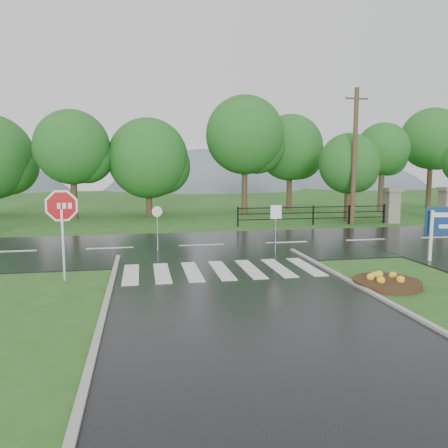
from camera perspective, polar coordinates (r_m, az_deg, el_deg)
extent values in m
plane|color=#295E1F|center=(10.17, 4.89, -12.78)|extent=(120.00, 120.00, 0.00)
cube|color=black|center=(19.68, -2.94, -2.89)|extent=(90.00, 8.00, 0.04)
cube|color=silver|center=(14.60, -12.05, -6.41)|extent=(0.50, 2.80, 0.02)
cube|color=silver|center=(14.61, -8.10, -6.32)|extent=(0.50, 2.80, 0.02)
cube|color=silver|center=(14.68, -4.18, -6.19)|extent=(0.50, 2.80, 0.02)
cube|color=silver|center=(14.83, -0.32, -6.04)|extent=(0.50, 2.80, 0.02)
cube|color=silver|center=(15.03, 3.45, -5.87)|extent=(0.50, 2.80, 0.02)
cube|color=silver|center=(15.30, 7.11, -5.67)|extent=(0.50, 2.80, 0.02)
cube|color=silver|center=(15.63, 10.61, -5.47)|extent=(0.50, 2.80, 0.02)
cube|color=gray|center=(29.73, 21.01, 2.05)|extent=(0.80, 0.80, 2.00)
cube|color=#6B6659|center=(29.66, 21.11, 4.20)|extent=(1.00, 1.00, 0.24)
cube|color=gray|center=(32.01, 27.12, 2.07)|extent=(0.80, 0.80, 2.00)
cube|color=#6B6659|center=(31.94, 27.24, 4.07)|extent=(1.00, 1.00, 0.24)
cube|color=black|center=(27.40, 11.57, 0.72)|extent=(9.50, 0.05, 0.05)
cube|color=black|center=(27.37, 11.58, 1.45)|extent=(9.50, 0.05, 0.05)
cube|color=black|center=(27.33, 11.60, 2.18)|extent=(9.50, 0.05, 0.05)
cube|color=black|center=(25.96, 1.82, 0.95)|extent=(0.08, 0.08, 1.20)
cube|color=black|center=(29.51, 20.15, 1.27)|extent=(0.08, 0.08, 1.20)
sphere|color=slate|center=(77.77, -2.49, -8.15)|extent=(48.00, 48.00, 48.00)
sphere|color=slate|center=(85.23, 16.52, -4.09)|extent=(36.00, 36.00, 36.00)
cube|color=#939399|center=(14.39, -20.25, -2.63)|extent=(0.07, 0.07, 2.23)
cylinder|color=white|center=(14.25, -20.46, 2.25)|extent=(1.34, 0.08, 1.34)
cylinder|color=#B00C12|center=(14.24, -20.47, 2.24)|extent=(1.16, 0.09, 1.17)
cube|color=silver|center=(17.92, 25.41, -1.45)|extent=(0.12, 0.12, 1.94)
cylinder|color=#332111|center=(13.91, 20.48, -7.25)|extent=(1.95, 1.95, 0.20)
cube|color=#939399|center=(17.66, 6.76, -1.00)|extent=(0.04, 0.04, 1.89)
cube|color=white|center=(17.54, 6.81, 1.56)|extent=(0.45, 0.04, 0.55)
cylinder|color=#939399|center=(18.47, -8.69, -0.84)|extent=(0.05, 0.05, 1.78)
cylinder|color=white|center=(18.35, -8.74, 1.63)|extent=(0.43, 0.15, 0.45)
cylinder|color=#473523|center=(27.76, 16.68, 8.31)|extent=(0.27, 0.27, 8.21)
cube|color=brown|center=(28.05, 16.95, 15.40)|extent=(1.46, 0.18, 0.09)
cylinder|color=#3D2B1C|center=(29.90, 15.87, 3.39)|extent=(0.48, 0.48, 3.15)
sphere|color=#1D5D1F|center=(29.84, 16.02, 7.62)|extent=(3.94, 3.94, 3.94)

